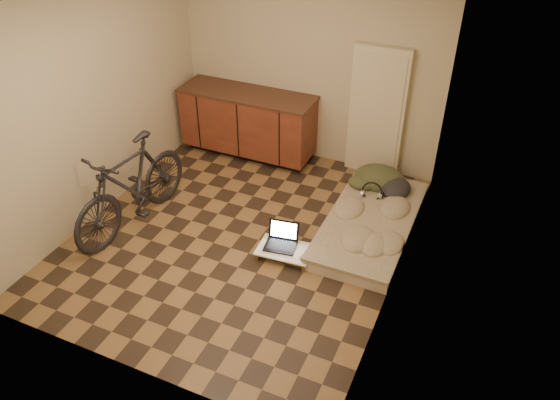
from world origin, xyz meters
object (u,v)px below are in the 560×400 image
at_px(laptop, 282,240).
at_px(lap_desk, 285,250).
at_px(futon, 370,223).
at_px(bicycle, 130,182).

bearing_deg(laptop, lap_desk, -53.40).
relative_size(futon, laptop, 5.18).
relative_size(bicycle, lap_desk, 2.93).
height_order(bicycle, lap_desk, bicycle).
xyz_separation_m(bicycle, lap_desk, (1.80, 0.16, -0.49)).
relative_size(bicycle, laptop, 4.78).
bearing_deg(lap_desk, futon, 45.06).
bearing_deg(futon, laptop, -135.46).
xyz_separation_m(lap_desk, laptop, (-0.07, 0.06, 0.06)).
relative_size(bicycle, futon, 0.92).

